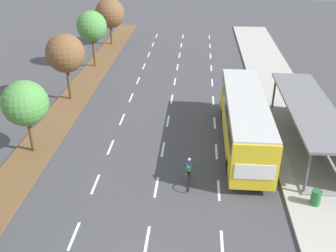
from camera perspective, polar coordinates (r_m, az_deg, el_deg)
The scene contains 13 objects.
median_strip at distance 33.85m, azimuth -13.62°, elevation 4.51°, with size 2.60×52.00×0.12m, color brown.
sidewalk_right at distance 33.02m, azimuth 16.84°, elevation 3.50°, with size 4.50×52.00×0.15m, color #ADAAA3.
lane_divider_left at distance 30.87m, azimuth -6.20°, elevation 2.72°, with size 0.14×46.85×0.01m.
lane_divider_center at distance 30.44m, azimuth 0.30°, elevation 2.51°, with size 0.14×46.85×0.01m.
lane_divider_right at distance 30.40m, azimuth 6.90°, elevation 2.26°, with size 0.14×46.85×0.01m.
bus_shelter at distance 26.20m, azimuth 20.70°, elevation 0.68°, with size 2.90×11.55×2.86m.
bus at distance 25.10m, azimuth 11.46°, elevation 1.33°, with size 2.54×11.29×3.37m.
cyclist at distance 21.46m, azimuth 3.14°, elevation -7.04°, with size 0.46×1.82×1.71m.
median_tree_second at distance 24.74m, azimuth -20.64°, elevation 3.18°, with size 2.83×2.83×4.77m.
median_tree_third at distance 31.83m, azimuth -15.15°, elevation 10.46°, with size 3.11×3.11×5.47m.
median_tree_fourth at distance 39.49m, azimuth -11.38°, elevation 14.44°, with size 2.98×2.98×5.60m.
median_tree_fifth at distance 47.49m, azimuth -8.72°, elevation 16.36°, with size 3.47×3.47×5.41m.
trash_bin at distance 21.47m, azimuth 21.32°, elevation -9.94°, with size 0.52×0.52×0.85m, color #286B38.
Camera 1 is at (2.04, -9.48, 13.09)m, focal length 40.64 mm.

